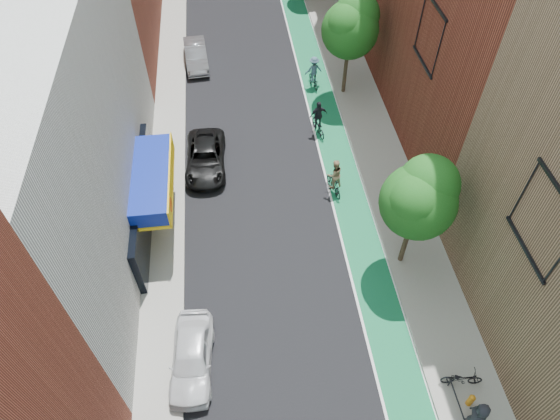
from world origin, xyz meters
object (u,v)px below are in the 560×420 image
object	(u,v)px
cyclist_lane_near	(334,179)
cyclist_lane_far	(314,73)
parked_car_silver	(196,55)
fire_hydrant	(471,400)
parked_car_black	(206,158)
parked_car_white	(192,357)
cyclist_lane_mid	(318,121)
pedestrian	(478,417)

from	to	relation	value
cyclist_lane_near	cyclist_lane_far	size ratio (longest dim) A/B	1.02
parked_car_silver	fire_hydrant	xyz separation A→B (m)	(10.55, -25.91, -0.17)
parked_car_black	fire_hydrant	distance (m)	18.19
cyclist_lane_far	parked_car_white	bearing A→B (deg)	57.01
parked_car_black	cyclist_lane_near	bearing A→B (deg)	-19.67
parked_car_white	cyclist_lane_mid	distance (m)	16.34
parked_car_black	cyclist_lane_mid	xyz separation A→B (m)	(6.95, 2.25, 0.18)
parked_car_black	pedestrian	xyz separation A→B (m)	(9.88, -15.97, 0.44)
cyclist_lane_mid	pedestrian	size ratio (longest dim) A/B	1.17
parked_car_black	cyclist_lane_near	world-z (taller)	cyclist_lane_near
parked_car_black	fire_hydrant	size ratio (longest dim) A/B	6.55
parked_car_silver	pedestrian	world-z (taller)	pedestrian
parked_car_white	cyclist_lane_mid	size ratio (longest dim) A/B	1.90
cyclist_lane_near	pedestrian	world-z (taller)	cyclist_lane_near
parked_car_silver	cyclist_lane_mid	distance (m)	11.28
cyclist_lane_mid	parked_car_white	bearing A→B (deg)	49.23
parked_car_white	pedestrian	size ratio (longest dim) A/B	2.22
cyclist_lane_near	cyclist_lane_far	xyz separation A→B (m)	(0.53, 10.00, 0.02)
cyclist_lane_mid	cyclist_lane_far	bearing A→B (deg)	-108.44
parked_car_silver	cyclist_lane_near	world-z (taller)	cyclist_lane_near
parked_car_black	cyclist_lane_near	size ratio (longest dim) A/B	2.19
parked_car_white	cyclist_lane_mid	xyz separation A→B (m)	(7.78, 14.37, 0.12)
parked_car_white	cyclist_lane_mid	bearing A→B (deg)	65.94
parked_car_white	cyclist_lane_far	xyz separation A→B (m)	(8.31, 19.29, 0.25)
parked_car_white	cyclist_lane_far	world-z (taller)	cyclist_lane_far
parked_car_white	fire_hydrant	size ratio (longest dim) A/B	5.78
parked_car_silver	cyclist_lane_far	distance (m)	8.70
cyclist_lane_near	cyclist_lane_far	distance (m)	10.01
cyclist_lane_far	pedestrian	world-z (taller)	cyclist_lane_far
cyclist_lane_near	fire_hydrant	bearing A→B (deg)	90.06
cyclist_lane_mid	pedestrian	world-z (taller)	cyclist_lane_mid
cyclist_lane_near	pedestrian	size ratio (longest dim) A/B	1.15
parked_car_black	cyclist_lane_near	xyz separation A→B (m)	(6.95, -2.82, 0.28)
parked_car_white	cyclist_lane_near	bearing A→B (deg)	54.44
parked_car_black	parked_car_white	bearing A→B (deg)	-91.50
pedestrian	parked_car_white	bearing A→B (deg)	-95.26
parked_car_silver	cyclist_lane_far	bearing A→B (deg)	-28.66
pedestrian	fire_hydrant	size ratio (longest dim) A/B	2.60
parked_car_silver	pedestrian	bearing A→B (deg)	-73.10
parked_car_silver	cyclist_lane_mid	bearing A→B (deg)	-53.29
parked_car_silver	cyclist_lane_near	xyz separation A→B (m)	(7.39, -13.60, 0.24)
pedestrian	fire_hydrant	distance (m)	1.03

